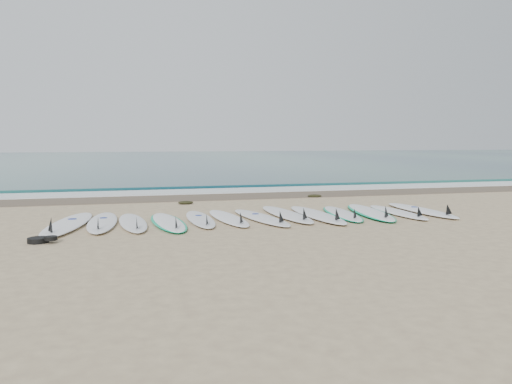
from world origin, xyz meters
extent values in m
plane|color=tan|center=(0.00, 0.00, 0.00)|extent=(120.00, 120.00, 0.00)
cube|color=#1C5254|center=(0.00, 32.50, 0.01)|extent=(120.00, 55.00, 0.03)
cube|color=brown|center=(0.00, 4.10, 0.01)|extent=(120.00, 1.80, 0.01)
cube|color=silver|center=(0.00, 5.50, 0.02)|extent=(120.00, 1.40, 0.04)
cube|color=#1C5254|center=(0.00, 7.00, 0.05)|extent=(120.00, 1.00, 0.10)
ellipsoid|color=white|center=(-3.68, 0.00, 0.05)|extent=(1.03, 2.92, 0.09)
cone|color=black|center=(-3.84, -1.03, 0.22)|extent=(0.29, 0.34, 0.30)
cylinder|color=navy|center=(-3.64, 0.28, 0.10)|extent=(0.19, 0.19, 0.01)
ellipsoid|color=white|center=(-3.08, 0.09, 0.04)|extent=(0.61, 2.57, 0.08)
cone|color=black|center=(-3.11, -0.84, 0.19)|extent=(0.22, 0.28, 0.27)
cylinder|color=navy|center=(-3.07, 0.34, 0.09)|extent=(0.15, 0.15, 0.01)
ellipsoid|color=white|center=(-2.52, -0.08, 0.04)|extent=(0.65, 2.38, 0.08)
cone|color=black|center=(-2.46, -0.93, 0.18)|extent=(0.22, 0.26, 0.25)
ellipsoid|color=white|center=(-1.86, -0.19, 0.04)|extent=(0.68, 2.42, 0.08)
ellipsoid|color=#01B275|center=(-1.86, -0.19, 0.04)|extent=(0.77, 2.45, 0.06)
cone|color=black|center=(-1.79, -1.07, 0.18)|extent=(0.22, 0.27, 0.25)
ellipsoid|color=silver|center=(-1.21, 0.03, 0.04)|extent=(0.49, 2.30, 0.07)
cone|color=black|center=(-1.21, -0.81, 0.17)|extent=(0.20, 0.25, 0.25)
cylinder|color=navy|center=(-1.21, 0.25, 0.08)|extent=(0.13, 0.13, 0.01)
ellipsoid|color=white|center=(-0.65, 0.01, 0.04)|extent=(0.69, 2.39, 0.08)
cone|color=black|center=(-0.58, -0.85, 0.18)|extent=(0.22, 0.27, 0.25)
ellipsoid|color=white|center=(0.00, -0.11, 0.04)|extent=(0.92, 2.52, 0.08)
cone|color=black|center=(0.15, -1.00, 0.19)|extent=(0.25, 0.29, 0.26)
cylinder|color=navy|center=(-0.04, 0.12, 0.08)|extent=(0.16, 0.16, 0.01)
ellipsoid|color=silver|center=(0.64, 0.17, 0.05)|extent=(0.70, 2.65, 0.08)
cone|color=black|center=(0.69, -0.79, 0.20)|extent=(0.24, 0.29, 0.28)
ellipsoid|color=white|center=(1.23, -0.06, 0.05)|extent=(0.63, 2.70, 0.09)
cone|color=black|center=(1.26, -1.04, 0.20)|extent=(0.24, 0.29, 0.29)
ellipsoid|color=white|center=(1.84, 0.00, 0.04)|extent=(0.78, 2.34, 0.07)
ellipsoid|color=#01B275|center=(1.84, 0.00, 0.03)|extent=(0.86, 2.37, 0.05)
cone|color=black|center=(1.73, -0.84, 0.17)|extent=(0.22, 0.27, 0.24)
ellipsoid|color=white|center=(2.50, 0.00, 0.05)|extent=(0.95, 2.69, 0.09)
ellipsoid|color=#01B275|center=(2.50, 0.00, 0.04)|extent=(1.04, 2.72, 0.06)
cone|color=black|center=(2.35, -0.95, 0.20)|extent=(0.26, 0.31, 0.28)
ellipsoid|color=white|center=(3.08, -0.12, 0.04)|extent=(0.48, 2.30, 0.07)
cone|color=black|center=(3.08, -0.96, 0.17)|extent=(0.19, 0.25, 0.25)
ellipsoid|color=white|center=(3.73, -0.03, 0.04)|extent=(0.59, 2.57, 0.08)
cone|color=black|center=(3.75, -0.96, 0.19)|extent=(0.22, 0.28, 0.27)
cylinder|color=navy|center=(3.73, 0.22, 0.09)|extent=(0.15, 0.15, 0.01)
ellipsoid|color=black|center=(-1.18, 2.74, 0.04)|extent=(0.39, 0.30, 0.08)
ellipsoid|color=black|center=(2.51, 3.33, 0.04)|extent=(0.40, 0.31, 0.08)
cylinder|color=black|center=(-3.98, -1.45, 0.04)|extent=(0.32, 0.32, 0.08)
cylinder|color=black|center=(-3.78, -1.55, 0.08)|extent=(0.20, 0.20, 0.06)
camera|label=1|loc=(-2.61, -9.76, 1.60)|focal=35.00mm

